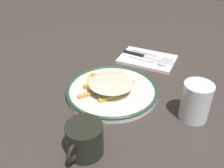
{
  "coord_description": "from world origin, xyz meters",
  "views": [
    {
      "loc": [
        0.58,
        0.28,
        0.46
      ],
      "look_at": [
        0.0,
        0.0,
        0.04
      ],
      "focal_mm": 39.69,
      "sensor_mm": 36.0,
      "label": 1
    }
  ],
  "objects_px": {
    "fries_heap": "(110,84)",
    "fork": "(152,55)",
    "napkin": "(147,59)",
    "water_glass": "(196,101)",
    "spoon": "(154,62)",
    "plate": "(112,90)",
    "knife": "(143,56)",
    "coffee_mug": "(84,139)"
  },
  "relations": [
    {
      "from": "spoon",
      "to": "fork",
      "type": "bearing_deg",
      "value": -158.22
    },
    {
      "from": "plate",
      "to": "water_glass",
      "type": "bearing_deg",
      "value": 88.47
    },
    {
      "from": "napkin",
      "to": "fries_heap",
      "type": "bearing_deg",
      "value": -8.04
    },
    {
      "from": "plate",
      "to": "fork",
      "type": "distance_m",
      "value": 0.29
    },
    {
      "from": "plate",
      "to": "napkin",
      "type": "relative_size",
      "value": 1.39
    },
    {
      "from": "napkin",
      "to": "water_glass",
      "type": "xyz_separation_m",
      "value": [
        0.27,
        0.22,
        0.05
      ]
    },
    {
      "from": "fries_heap",
      "to": "water_glass",
      "type": "distance_m",
      "value": 0.26
    },
    {
      "from": "fork",
      "to": "coffee_mug",
      "type": "bearing_deg",
      "value": 0.25
    },
    {
      "from": "spoon",
      "to": "water_glass",
      "type": "distance_m",
      "value": 0.3
    },
    {
      "from": "water_glass",
      "to": "knife",
      "type": "bearing_deg",
      "value": -137.79
    },
    {
      "from": "fries_heap",
      "to": "water_glass",
      "type": "relative_size",
      "value": 1.72
    },
    {
      "from": "napkin",
      "to": "knife",
      "type": "xyz_separation_m",
      "value": [
        -0.0,
        -0.02,
        0.01
      ]
    },
    {
      "from": "plate",
      "to": "spoon",
      "type": "height_order",
      "value": "spoon"
    },
    {
      "from": "coffee_mug",
      "to": "fork",
      "type": "bearing_deg",
      "value": -179.75
    },
    {
      "from": "coffee_mug",
      "to": "napkin",
      "type": "bearing_deg",
      "value": -178.35
    },
    {
      "from": "water_glass",
      "to": "fork",
      "type": "bearing_deg",
      "value": -144.14
    },
    {
      "from": "fork",
      "to": "fries_heap",
      "type": "bearing_deg",
      "value": -9.67
    },
    {
      "from": "knife",
      "to": "water_glass",
      "type": "bearing_deg",
      "value": 42.21
    },
    {
      "from": "napkin",
      "to": "water_glass",
      "type": "bearing_deg",
      "value": 40.09
    },
    {
      "from": "fries_heap",
      "to": "knife",
      "type": "distance_m",
      "value": 0.26
    },
    {
      "from": "fork",
      "to": "coffee_mug",
      "type": "height_order",
      "value": "coffee_mug"
    },
    {
      "from": "fries_heap",
      "to": "coffee_mug",
      "type": "xyz_separation_m",
      "value": [
        0.24,
        0.05,
        0.0
      ]
    },
    {
      "from": "fork",
      "to": "spoon",
      "type": "xyz_separation_m",
      "value": [
        0.06,
        0.02,
        0.0
      ]
    },
    {
      "from": "napkin",
      "to": "knife",
      "type": "bearing_deg",
      "value": -94.98
    },
    {
      "from": "fork",
      "to": "napkin",
      "type": "bearing_deg",
      "value": -24.39
    },
    {
      "from": "knife",
      "to": "spoon",
      "type": "distance_m",
      "value": 0.06
    },
    {
      "from": "spoon",
      "to": "water_glass",
      "type": "relative_size",
      "value": 1.39
    },
    {
      "from": "plate",
      "to": "knife",
      "type": "relative_size",
      "value": 1.39
    },
    {
      "from": "knife",
      "to": "water_glass",
      "type": "distance_m",
      "value": 0.36
    },
    {
      "from": "plate",
      "to": "napkin",
      "type": "bearing_deg",
      "value": 173.2
    },
    {
      "from": "fork",
      "to": "spoon",
      "type": "bearing_deg",
      "value": 21.78
    },
    {
      "from": "fork",
      "to": "spoon",
      "type": "height_order",
      "value": "spoon"
    },
    {
      "from": "fries_heap",
      "to": "fork",
      "type": "relative_size",
      "value": 1.06
    },
    {
      "from": "coffee_mug",
      "to": "knife",
      "type": "bearing_deg",
      "value": -176.23
    },
    {
      "from": "fries_heap",
      "to": "plate",
      "type": "bearing_deg",
      "value": 115.73
    },
    {
      "from": "plate",
      "to": "napkin",
      "type": "distance_m",
      "value": 0.26
    },
    {
      "from": "napkin",
      "to": "water_glass",
      "type": "distance_m",
      "value": 0.35
    },
    {
      "from": "fries_heap",
      "to": "fork",
      "type": "distance_m",
      "value": 0.29
    },
    {
      "from": "coffee_mug",
      "to": "water_glass",
      "type": "bearing_deg",
      "value": 138.71
    },
    {
      "from": "spoon",
      "to": "coffee_mug",
      "type": "height_order",
      "value": "coffee_mug"
    },
    {
      "from": "water_glass",
      "to": "coffee_mug",
      "type": "distance_m",
      "value": 0.32
    },
    {
      "from": "plate",
      "to": "fries_heap",
      "type": "distance_m",
      "value": 0.03
    }
  ]
}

